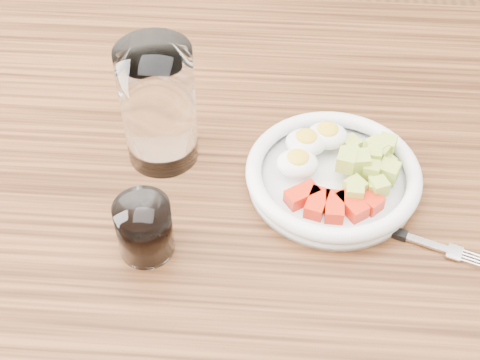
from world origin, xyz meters
name	(u,v)px	position (x,y,z in m)	size (l,w,h in m)	color
dining_table	(247,254)	(0.00, 0.00, 0.67)	(1.50, 0.90, 0.77)	brown
bowl	(333,172)	(0.10, 0.04, 0.79)	(0.21, 0.21, 0.05)	white
fork	(391,231)	(0.17, -0.03, 0.77)	(0.17, 0.07, 0.01)	black
water_glass	(158,106)	(-0.11, 0.08, 0.85)	(0.09, 0.09, 0.16)	white
coffee_glass	(144,229)	(-0.11, -0.07, 0.80)	(0.06, 0.06, 0.07)	white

